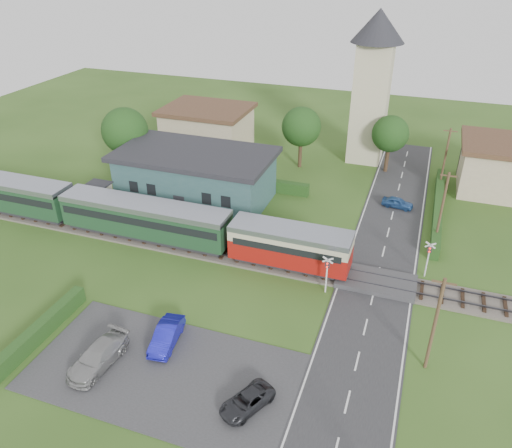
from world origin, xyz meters
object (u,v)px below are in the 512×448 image
(equipment_hut, at_px, (99,196))
(house_east, at_px, (501,166))
(crossing_signal_far, at_px, (429,254))
(house_west, at_px, (207,128))
(station_building, at_px, (196,176))
(car_park_blue, at_px, (167,335))
(car_park_dark, at_px, (247,401))
(train, at_px, (115,213))
(pedestrian_far, at_px, (123,205))
(car_park_silver, at_px, (98,357))
(pedestrian_near, at_px, (250,231))
(crossing_signal_near, at_px, (327,269))
(church_tower, at_px, (373,77))
(car_on_road, at_px, (398,203))

(equipment_hut, bearing_deg, house_east, 26.32)
(crossing_signal_far, bearing_deg, house_west, 144.23)
(station_building, height_order, car_park_blue, station_building)
(crossing_signal_far, distance_m, car_park_dark, 19.58)
(station_building, relative_size, train, 0.37)
(car_park_blue, height_order, pedestrian_far, pedestrian_far)
(train, bearing_deg, car_park_silver, -60.81)
(pedestrian_far, bearing_deg, house_east, -65.99)
(house_east, distance_m, car_park_dark, 40.06)
(equipment_hut, height_order, pedestrian_far, equipment_hut)
(train, bearing_deg, station_building, 66.07)
(car_park_dark, bearing_deg, house_west, 143.53)
(equipment_hut, bearing_deg, pedestrian_near, -1.96)
(crossing_signal_near, height_order, pedestrian_far, crossing_signal_near)
(pedestrian_near, bearing_deg, pedestrian_far, -1.86)
(equipment_hut, distance_m, station_building, 9.92)
(crossing_signal_far, bearing_deg, pedestrian_near, 179.06)
(church_tower, height_order, car_on_road, church_tower)
(house_east, distance_m, pedestrian_near, 29.15)
(car_park_silver, bearing_deg, pedestrian_near, 82.45)
(station_building, distance_m, car_park_blue, 22.04)
(crossing_signal_near, height_order, car_on_road, crossing_signal_near)
(train, xyz_separation_m, house_east, (33.99, 22.00, 0.62))
(car_park_silver, xyz_separation_m, car_park_dark, (10.18, 0.01, -0.20))
(train, relative_size, house_east, 4.91)
(house_west, xyz_separation_m, house_east, (35.00, -1.00, 0.00))
(equipment_hut, distance_m, crossing_signal_far, 31.61)
(train, distance_m, house_east, 40.49)
(car_park_silver, distance_m, pedestrian_near, 17.97)
(station_building, distance_m, church_tower, 23.89)
(train, xyz_separation_m, pedestrian_near, (12.26, 2.64, -0.98))
(station_building, xyz_separation_m, car_park_silver, (4.32, -23.88, -1.92))
(car_park_dark, bearing_deg, crossing_signal_far, 88.49)
(station_building, height_order, crossing_signal_near, station_building)
(equipment_hut, distance_m, train, 5.15)
(pedestrian_near, bearing_deg, car_park_dark, 109.69)
(car_park_dark, xyz_separation_m, pedestrian_near, (-6.23, 17.51, 0.63))
(equipment_hut, height_order, car_park_dark, equipment_hut)
(crossing_signal_near, bearing_deg, car_park_dark, -98.67)
(station_building, height_order, train, station_building)
(train, distance_m, house_west, 23.03)
(house_west, distance_m, pedestrian_near, 24.35)
(equipment_hut, distance_m, car_park_blue, 21.48)
(house_east, bearing_deg, crossing_signal_far, -108.08)
(crossing_signal_far, bearing_deg, car_park_dark, -117.80)
(house_west, relative_size, car_on_road, 3.45)
(station_building, relative_size, church_tower, 0.91)
(car_park_silver, distance_m, pedestrian_far, 20.39)
(car_on_road, height_order, car_park_blue, car_park_blue)
(station_building, relative_size, car_park_silver, 3.37)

